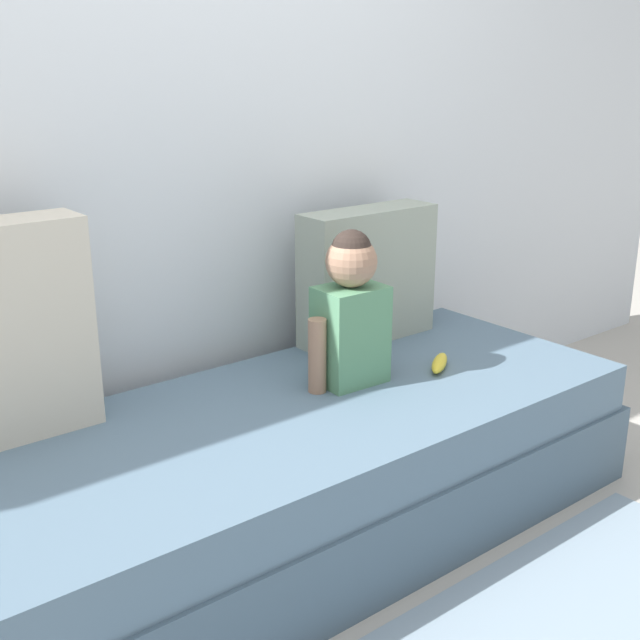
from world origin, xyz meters
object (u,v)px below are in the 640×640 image
(toddler, at_px, (351,310))
(banana, at_px, (439,363))
(couch, at_px, (277,480))
(throw_pillow_right, at_px, (368,275))

(toddler, xyz_separation_m, banana, (0.30, -0.10, -0.22))
(couch, relative_size, banana, 13.80)
(couch, xyz_separation_m, throw_pillow_right, (0.65, 0.33, 0.45))
(couch, distance_m, toddler, 0.56)
(throw_pillow_right, distance_m, banana, 0.44)
(couch, relative_size, throw_pillow_right, 4.47)
(throw_pillow_right, relative_size, toddler, 1.08)
(throw_pillow_right, xyz_separation_m, banana, (-0.02, -0.38, -0.22))
(banana, bearing_deg, toddler, 161.21)
(throw_pillow_right, bearing_deg, toddler, -138.87)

